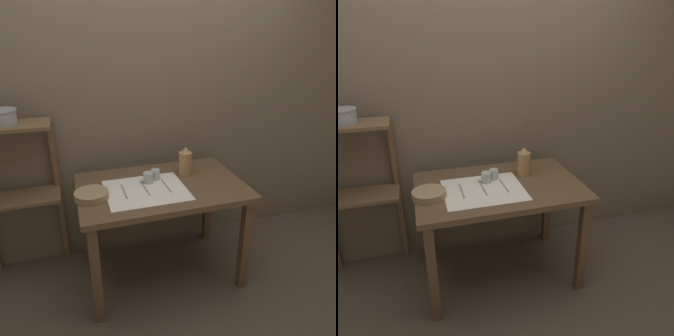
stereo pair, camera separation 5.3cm
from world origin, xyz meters
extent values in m
plane|color=brown|center=(0.00, 0.00, 0.00)|extent=(12.00, 12.00, 0.00)
cube|color=#6B5E4C|center=(0.00, 0.49, 1.20)|extent=(7.00, 0.06, 2.40)
cube|color=brown|center=(0.00, 0.00, 0.74)|extent=(1.15, 0.76, 0.04)
cube|color=brown|center=(-0.51, -0.32, 0.36)|extent=(0.06, 0.06, 0.72)
cube|color=brown|center=(0.51, -0.32, 0.36)|extent=(0.06, 0.06, 0.72)
cube|color=brown|center=(-0.51, 0.32, 0.36)|extent=(0.06, 0.06, 0.72)
cube|color=brown|center=(0.51, 0.32, 0.36)|extent=(0.06, 0.06, 0.72)
cube|color=brown|center=(-0.96, 0.30, 1.18)|extent=(0.56, 0.28, 0.02)
cube|color=brown|center=(-0.96, 0.30, 0.65)|extent=(0.56, 0.28, 0.02)
cube|color=brown|center=(-0.70, 0.42, 0.59)|extent=(0.04, 0.04, 1.19)
cube|color=white|center=(-0.12, -0.05, 0.76)|extent=(0.54, 0.46, 0.00)
cylinder|color=#A87F4C|center=(0.22, 0.12, 0.84)|extent=(0.10, 0.10, 0.17)
cone|color=#A87F4C|center=(0.22, 0.12, 0.95)|extent=(0.07, 0.07, 0.04)
cylinder|color=brown|center=(0.23, 0.12, 1.08)|extent=(0.04, 0.01, 0.22)
cylinder|color=brown|center=(0.23, 0.11, 1.05)|extent=(0.02, 0.01, 0.15)
cylinder|color=brown|center=(0.23, 0.13, 1.07)|extent=(0.02, 0.02, 0.20)
cylinder|color=#9E7F5B|center=(-0.48, -0.05, 0.78)|extent=(0.22, 0.22, 0.05)
cylinder|color=#B7C1BC|center=(-0.08, 0.06, 0.80)|extent=(0.07, 0.07, 0.08)
cylinder|color=#B7C1BC|center=(-0.01, 0.10, 0.80)|extent=(0.07, 0.07, 0.07)
cube|color=#939399|center=(-0.27, -0.03, 0.76)|extent=(0.01, 0.21, 0.00)
cube|color=#939399|center=(-0.12, -0.03, 0.76)|extent=(0.02, 0.21, 0.00)
sphere|color=#939399|center=(-0.12, 0.07, 0.76)|extent=(0.02, 0.02, 0.02)
cube|color=#939399|center=(0.03, -0.03, 0.76)|extent=(0.02, 0.21, 0.00)
cylinder|color=#939399|center=(-0.97, 0.30, 1.24)|extent=(0.19, 0.19, 0.10)
cylinder|color=#939399|center=(-0.97, 0.30, 1.28)|extent=(0.20, 0.20, 0.01)
camera|label=1|loc=(-0.57, -1.97, 1.75)|focal=35.00mm
camera|label=2|loc=(-0.52, -1.99, 1.75)|focal=35.00mm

